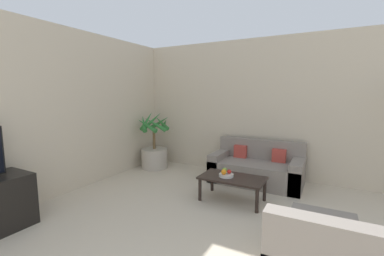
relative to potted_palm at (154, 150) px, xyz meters
name	(u,v)px	position (x,y,z in m)	size (l,w,h in m)	color
wall_back	(311,110)	(3.06, 0.61, 0.95)	(8.53, 0.06, 2.70)	beige
wall_left	(2,115)	(-0.43, -2.71, 0.95)	(0.06, 8.17, 2.70)	beige
potted_palm	(154,150)	(0.00, 0.00, 0.00)	(0.74, 0.74, 1.26)	#ADA393
sofa_loveseat	(256,169)	(2.23, 0.13, -0.13)	(1.62, 0.81, 0.76)	gray
coffee_table	(232,180)	(2.12, -0.87, -0.07)	(0.97, 0.55, 0.37)	black
fruit_bowl	(226,175)	(2.03, -0.89, 0.00)	(0.22, 0.22, 0.04)	beige
apple_red	(229,172)	(2.06, -0.86, 0.05)	(0.07, 0.07, 0.07)	red
apple_green	(225,170)	(1.98, -0.85, 0.06)	(0.08, 0.08, 0.08)	olive
orange_fruit	(224,172)	(2.00, -0.94, 0.06)	(0.08, 0.08, 0.08)	orange
ottoman	(322,233)	(3.37, -1.63, -0.21)	(0.63, 0.45, 0.38)	gray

